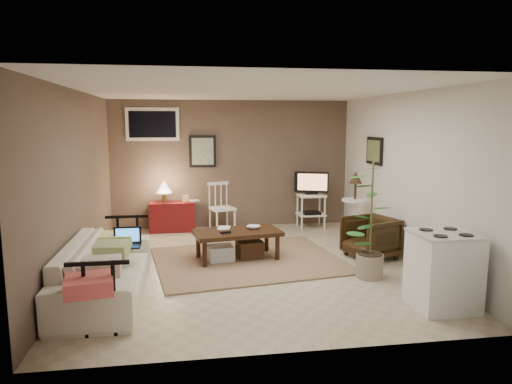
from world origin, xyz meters
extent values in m
plane|color=#C1B293|center=(0.00, 0.00, 0.00)|extent=(5.00, 5.00, 0.00)
cube|color=black|center=(-0.55, 2.48, 1.45)|extent=(0.50, 0.03, 0.60)
cube|color=black|center=(2.23, 1.05, 1.52)|extent=(0.03, 0.60, 0.45)
cube|color=white|center=(-1.45, 2.48, 1.95)|extent=(0.96, 0.03, 0.60)
cube|color=#977158|center=(0.00, 0.19, 0.01)|extent=(2.88, 2.44, 0.02)
cube|color=#33180E|center=(-0.15, 0.26, 0.41)|extent=(1.31, 0.82, 0.06)
cylinder|color=#33180E|center=(-0.63, -0.06, 0.19)|extent=(0.07, 0.07, 0.39)
cylinder|color=#33180E|center=(0.41, 0.11, 0.19)|extent=(0.07, 0.07, 0.39)
cylinder|color=#33180E|center=(-0.71, 0.40, 0.19)|extent=(0.07, 0.07, 0.39)
cylinder|color=#33180E|center=(0.34, 0.58, 0.19)|extent=(0.07, 0.07, 0.39)
cube|color=black|center=(-0.33, 0.13, 0.45)|extent=(0.16, 0.07, 0.02)
cube|color=#462B19|center=(0.03, 0.29, 0.14)|extent=(0.40, 0.36, 0.26)
cube|color=silver|center=(-0.40, 0.22, 0.12)|extent=(0.40, 0.36, 0.22)
imported|color=silver|center=(-1.80, -0.88, 0.42)|extent=(0.63, 2.17, 0.85)
cube|color=black|center=(-1.59, -0.57, 0.49)|extent=(0.33, 0.23, 0.02)
cube|color=black|center=(-1.59, -0.45, 0.60)|extent=(0.33, 0.02, 0.21)
cube|color=#3385E5|center=(-1.59, -0.46, 0.60)|extent=(0.28, 0.00, 0.17)
cube|color=maroon|center=(-1.13, 2.24, 0.27)|extent=(0.81, 0.36, 0.54)
cylinder|color=#A1803D|center=(-1.26, 2.20, 0.63)|extent=(0.09, 0.09, 0.18)
cone|color=beige|center=(-1.26, 2.20, 0.83)|extent=(0.27, 0.27, 0.22)
cube|color=tan|center=(-0.88, 2.26, 0.61)|extent=(0.11, 0.02, 0.14)
cube|color=white|center=(-0.23, 2.10, 0.42)|extent=(0.51, 0.51, 0.04)
cylinder|color=white|center=(-0.34, 1.88, 0.20)|extent=(0.03, 0.03, 0.40)
cylinder|color=white|center=(-0.01, 1.99, 0.20)|extent=(0.03, 0.03, 0.40)
cylinder|color=white|center=(-0.45, 2.21, 0.20)|extent=(0.03, 0.03, 0.40)
cylinder|color=white|center=(-0.12, 2.32, 0.20)|extent=(0.03, 0.03, 0.40)
cube|color=white|center=(-0.28, 2.27, 0.87)|extent=(0.40, 0.16, 0.06)
cube|color=white|center=(1.47, 2.14, 0.62)|extent=(0.50, 0.41, 0.04)
cube|color=white|center=(1.47, 2.14, 0.26)|extent=(0.50, 0.41, 0.03)
cylinder|color=white|center=(1.25, 1.97, 0.32)|extent=(0.03, 0.03, 0.64)
cylinder|color=white|center=(1.68, 1.97, 0.32)|extent=(0.03, 0.03, 0.64)
cylinder|color=white|center=(1.25, 2.31, 0.32)|extent=(0.03, 0.03, 0.64)
cylinder|color=white|center=(1.68, 2.31, 0.32)|extent=(0.03, 0.03, 0.64)
cube|color=black|center=(1.47, 2.14, 0.67)|extent=(0.23, 0.13, 0.03)
cube|color=black|center=(1.47, 2.14, 0.88)|extent=(0.61, 0.27, 0.38)
cube|color=#DC8E55|center=(1.47, 2.14, 0.88)|extent=(0.51, 0.20, 0.31)
cube|color=black|center=(1.47, 2.09, 0.27)|extent=(0.32, 0.23, 0.09)
cylinder|color=white|center=(1.93, 1.10, 0.02)|extent=(0.31, 0.31, 0.03)
cylinder|color=white|center=(1.93, 1.10, 0.35)|extent=(0.06, 0.06, 0.66)
cylinder|color=white|center=(1.93, 1.10, 0.69)|extent=(0.44, 0.44, 0.03)
cylinder|color=black|center=(1.93, 1.10, 0.86)|extent=(0.04, 0.04, 0.29)
cone|color=#3A2817|center=(1.93, 1.10, 1.08)|extent=(0.22, 0.22, 0.20)
imported|color=black|center=(1.81, 0.09, 0.34)|extent=(0.78, 0.80, 0.67)
cylinder|color=#A39381|center=(1.45, -0.74, 0.15)|extent=(0.35, 0.35, 0.31)
cylinder|color=#4C602D|center=(1.45, -0.74, 0.91)|extent=(0.02, 0.02, 1.20)
cube|color=white|center=(1.84, -1.78, 0.40)|extent=(0.62, 0.58, 0.80)
cube|color=silver|center=(1.84, -1.78, 0.81)|extent=(0.64, 0.60, 0.03)
cylinder|color=black|center=(1.70, -1.93, 0.83)|extent=(0.14, 0.14, 0.01)
cylinder|color=black|center=(1.98, -1.93, 0.83)|extent=(0.14, 0.14, 0.01)
cylinder|color=black|center=(1.70, -1.64, 0.83)|extent=(0.14, 0.14, 0.01)
cylinder|color=black|center=(1.98, -1.64, 0.83)|extent=(0.14, 0.14, 0.01)
imported|color=#33180E|center=(0.10, 0.34, 0.53)|extent=(0.19, 0.12, 0.19)
imported|color=#33180E|center=(-0.42, 0.43, 0.56)|extent=(0.18, 0.05, 0.24)
imported|color=#33180E|center=(-0.81, 2.25, 0.66)|extent=(0.17, 0.05, 0.23)
camera|label=1|loc=(-0.84, -6.12, 1.97)|focal=32.00mm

